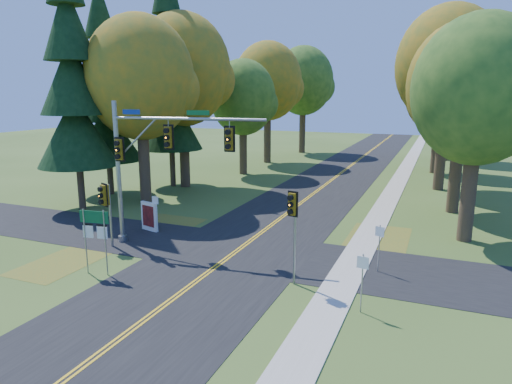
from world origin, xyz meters
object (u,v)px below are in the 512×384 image
at_px(traffic_mast, 152,154).
at_px(info_kiosk, 149,217).
at_px(east_signal_pole, 293,214).
at_px(route_sign_cluster, 95,229).

bearing_deg(traffic_mast, info_kiosk, 125.71).
bearing_deg(east_signal_pole, traffic_mast, 177.48).
relative_size(route_sign_cluster, info_kiosk, 1.74).
xyz_separation_m(east_signal_pole, info_kiosk, (-10.78, 4.53, -2.37)).
bearing_deg(info_kiosk, traffic_mast, -33.23).
bearing_deg(east_signal_pole, info_kiosk, 169.79).
bearing_deg(route_sign_cluster, info_kiosk, 96.67).
relative_size(east_signal_pole, route_sign_cluster, 1.37).
height_order(traffic_mast, east_signal_pole, traffic_mast).
distance_m(east_signal_pole, route_sign_cluster, 9.30).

